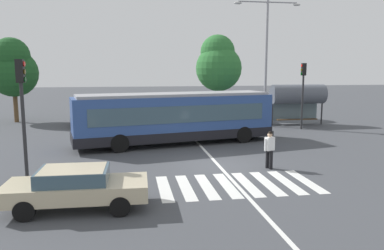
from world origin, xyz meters
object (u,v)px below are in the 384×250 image
at_px(pedestrian_crossing_street, 270,148).
at_px(parked_car_silver, 155,114).
at_px(parked_car_charcoal, 214,112).
at_px(twin_arm_street_lamp, 266,50).
at_px(foreground_sedan, 76,186).
at_px(parked_car_black, 86,115).
at_px(parked_car_red, 122,115).
at_px(background_tree_left, 13,68).
at_px(parked_car_blue, 248,113).
at_px(city_transit_bus, 175,118).
at_px(background_tree_right, 218,64).
at_px(parked_car_white, 184,114).
at_px(traffic_light_near_corner, 22,101).
at_px(bus_stop_shelter, 298,95).
at_px(traffic_light_far_corner, 303,85).

xyz_separation_m(pedestrian_crossing_street, parked_car_silver, (-4.16, 15.12, -0.20)).
xyz_separation_m(parked_car_silver, parked_car_charcoal, (5.17, 0.54, 0.00)).
distance_m(parked_car_charcoal, twin_arm_street_lamp, 6.98).
height_order(foreground_sedan, parked_car_black, same).
height_order(pedestrian_crossing_street, parked_car_charcoal, pedestrian_crossing_street).
distance_m(parked_car_red, twin_arm_street_lamp, 12.58).
bearing_deg(background_tree_left, pedestrian_crossing_street, -48.59).
xyz_separation_m(parked_car_charcoal, parked_car_blue, (2.79, -0.61, 0.00)).
relative_size(city_transit_bus, foreground_sedan, 2.71).
bearing_deg(city_transit_bus, background_tree_right, 66.34).
bearing_deg(parked_car_white, traffic_light_near_corner, -119.05).
relative_size(parked_car_white, twin_arm_street_lamp, 0.48).
relative_size(parked_car_black, traffic_light_near_corner, 0.93).
bearing_deg(bus_stop_shelter, parked_car_white, 162.55).
bearing_deg(bus_stop_shelter, parked_car_silver, 166.76).
bearing_deg(twin_arm_street_lamp, parked_car_charcoal, 134.31).
distance_m(city_transit_bus, parked_car_silver, 8.81).
bearing_deg(parked_car_white, background_tree_left, 169.61).
relative_size(parked_car_black, twin_arm_street_lamp, 0.47).
height_order(parked_car_black, parked_car_red, same).
distance_m(parked_car_white, parked_car_blue, 5.49).
bearing_deg(parked_car_blue, parked_car_black, 178.16).
distance_m(parked_car_silver, bus_stop_shelter, 11.69).
bearing_deg(city_transit_bus, foreground_sedan, -113.70).
bearing_deg(background_tree_right, parked_car_black, -161.84).
xyz_separation_m(parked_car_charcoal, background_tree_right, (1.19, 3.72, 4.21)).
bearing_deg(traffic_light_far_corner, parked_car_red, 160.32).
height_order(parked_car_white, background_tree_left, background_tree_left).
relative_size(parked_car_charcoal, background_tree_right, 0.59).
relative_size(parked_car_red, parked_car_white, 0.98).
bearing_deg(parked_car_white, parked_car_charcoal, 8.95).
height_order(city_transit_bus, traffic_light_far_corner, traffic_light_far_corner).
bearing_deg(parked_car_charcoal, pedestrian_crossing_street, -93.67).
xyz_separation_m(parked_car_black, parked_car_blue, (13.50, -0.43, 0.00)).
xyz_separation_m(parked_car_red, twin_arm_street_lamp, (11.12, -2.86, 5.15)).
height_order(parked_car_charcoal, background_tree_left, background_tree_left).
relative_size(city_transit_bus, parked_car_white, 2.69).
bearing_deg(parked_car_charcoal, traffic_light_far_corner, -43.81).
distance_m(parked_car_black, parked_car_white, 8.02).
distance_m(city_transit_bus, background_tree_left, 16.98).
relative_size(pedestrian_crossing_street, background_tree_right, 0.22).
height_order(parked_car_black, background_tree_right, background_tree_right).
distance_m(parked_car_white, twin_arm_street_lamp, 8.43).
height_order(parked_car_white, twin_arm_street_lamp, twin_arm_street_lamp).
height_order(pedestrian_crossing_street, background_tree_right, background_tree_right).
xyz_separation_m(foreground_sedan, bus_stop_shelter, (15.03, 16.18, 1.65)).
bearing_deg(traffic_light_near_corner, traffic_light_far_corner, 32.37).
bearing_deg(parked_car_red, parked_car_white, 0.91).
distance_m(parked_car_blue, traffic_light_far_corner, 5.94).
bearing_deg(parked_car_white, twin_arm_street_lamp, -26.15).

